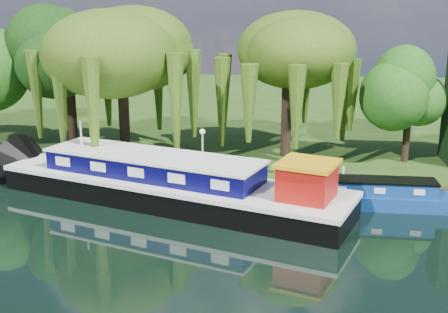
# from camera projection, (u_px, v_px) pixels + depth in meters

# --- Properties ---
(ground) EXTENTS (120.00, 120.00, 0.00)m
(ground) POSITION_uv_depth(u_px,v_px,m) (157.00, 242.00, 25.47)
(ground) COLOR black
(far_bank) EXTENTS (120.00, 52.00, 0.45)m
(far_bank) POSITION_uv_depth(u_px,v_px,m) (232.00, 107.00, 58.02)
(far_bank) COLOR #1E3B10
(far_bank) RESTS_ON ground
(dutch_barge) EXTENTS (20.24, 10.76, 4.19)m
(dutch_barge) POSITION_uv_depth(u_px,v_px,m) (173.00, 184.00, 30.37)
(dutch_barge) COLOR black
(dutch_barge) RESTS_ON ground
(narrowboat) EXTENTS (11.35, 1.94, 1.65)m
(narrowboat) POSITION_uv_depth(u_px,v_px,m) (358.00, 195.00, 29.95)
(narrowboat) COLOR navy
(narrowboat) RESTS_ON ground
(willow_left) EXTENTS (7.89, 7.89, 9.46)m
(willow_left) POSITION_uv_depth(u_px,v_px,m) (121.00, 54.00, 36.51)
(willow_left) COLOR black
(willow_left) RESTS_ON far_bank
(willow_right) EXTENTS (7.19, 7.19, 8.76)m
(willow_right) POSITION_uv_depth(u_px,v_px,m) (288.00, 62.00, 36.73)
(willow_right) COLOR black
(willow_right) RESTS_ON far_bank
(tree_far_mid) EXTENTS (5.61, 5.61, 9.18)m
(tree_far_mid) POSITION_uv_depth(u_px,v_px,m) (68.00, 59.00, 39.42)
(tree_far_mid) COLOR black
(tree_far_mid) RESTS_ON far_bank
(tree_far_right) EXTENTS (3.96, 3.96, 6.47)m
(tree_far_right) POSITION_uv_depth(u_px,v_px,m) (410.00, 94.00, 35.86)
(tree_far_right) COLOR black
(tree_far_right) RESTS_ON far_bank
(lamppost) EXTENTS (0.36, 0.36, 2.56)m
(lamppost) POSITION_uv_depth(u_px,v_px,m) (202.00, 138.00, 34.85)
(lamppost) COLOR silver
(lamppost) RESTS_ON far_bank
(mooring_posts) EXTENTS (19.16, 0.16, 1.00)m
(mooring_posts) POSITION_uv_depth(u_px,v_px,m) (181.00, 170.00, 33.33)
(mooring_posts) COLOR silver
(mooring_posts) RESTS_ON far_bank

